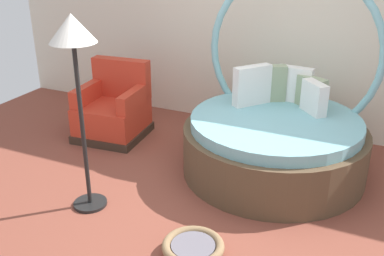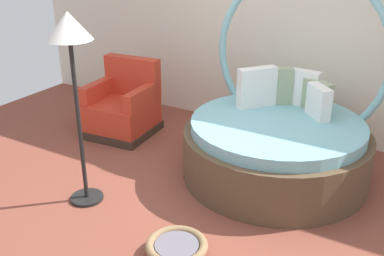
{
  "view_description": "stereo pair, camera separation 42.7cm",
  "coord_description": "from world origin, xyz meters",
  "px_view_note": "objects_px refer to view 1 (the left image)",
  "views": [
    {
      "loc": [
        1.36,
        -3.51,
        2.43
      ],
      "look_at": [
        -0.44,
        0.41,
        0.55
      ],
      "focal_mm": 42.47,
      "sensor_mm": 36.0,
      "label": 1
    },
    {
      "loc": [
        1.74,
        -3.31,
        2.43
      ],
      "look_at": [
        -0.44,
        0.41,
        0.55
      ],
      "focal_mm": 42.47,
      "sensor_mm": 36.0,
      "label": 2
    }
  ],
  "objects_px": {
    "floor_lamp": "(74,48)",
    "pet_basket": "(193,248)",
    "red_armchair": "(114,111)",
    "round_daybed": "(276,134)"
  },
  "relations": [
    {
      "from": "floor_lamp",
      "to": "pet_basket",
      "type": "bearing_deg",
      "value": -12.48
    },
    {
      "from": "red_armchair",
      "to": "floor_lamp",
      "type": "xyz_separation_m",
      "value": [
        0.7,
        -1.49,
        1.2
      ]
    },
    {
      "from": "red_armchair",
      "to": "pet_basket",
      "type": "xyz_separation_m",
      "value": [
        1.91,
        -1.75,
        -0.26
      ]
    },
    {
      "from": "round_daybed",
      "to": "floor_lamp",
      "type": "xyz_separation_m",
      "value": [
        -1.41,
        -1.45,
        1.11
      ]
    },
    {
      "from": "pet_basket",
      "to": "floor_lamp",
      "type": "distance_m",
      "value": 1.92
    },
    {
      "from": "red_armchair",
      "to": "pet_basket",
      "type": "distance_m",
      "value": 2.61
    },
    {
      "from": "floor_lamp",
      "to": "red_armchair",
      "type": "bearing_deg",
      "value": 115.13
    },
    {
      "from": "pet_basket",
      "to": "round_daybed",
      "type": "bearing_deg",
      "value": 83.4
    },
    {
      "from": "red_armchair",
      "to": "floor_lamp",
      "type": "distance_m",
      "value": 2.03
    },
    {
      "from": "red_armchair",
      "to": "floor_lamp",
      "type": "relative_size",
      "value": 0.52
    }
  ]
}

